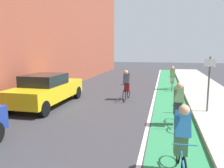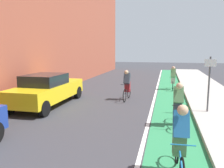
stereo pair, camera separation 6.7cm
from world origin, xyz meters
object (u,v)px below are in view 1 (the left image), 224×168
(cyclist_lead, at_px, (182,137))
(cyclist_mid, at_px, (178,104))
(cyclist_trailing, at_px, (127,84))
(parked_sedan_yellow_cab, at_px, (47,89))
(cyclist_far, at_px, (172,78))
(street_sign_post, at_px, (209,79))

(cyclist_lead, height_order, cyclist_mid, cyclist_lead)
(cyclist_lead, bearing_deg, cyclist_trailing, 108.50)
(parked_sedan_yellow_cab, distance_m, cyclist_trailing, 4.10)
(cyclist_mid, bearing_deg, cyclist_trailing, 123.27)
(cyclist_mid, height_order, cyclist_trailing, cyclist_trailing)
(cyclist_lead, height_order, cyclist_far, cyclist_lead)
(cyclist_trailing, bearing_deg, cyclist_lead, -71.50)
(cyclist_trailing, xyz_separation_m, street_sign_post, (3.72, -1.97, 0.65))
(parked_sedan_yellow_cab, distance_m, cyclist_lead, 7.66)
(cyclist_lead, distance_m, street_sign_post, 5.22)
(cyclist_lead, bearing_deg, parked_sedan_yellow_cab, 140.13)
(cyclist_lead, relative_size, street_sign_post, 0.74)
(cyclist_mid, bearing_deg, cyclist_far, 89.73)
(parked_sedan_yellow_cab, bearing_deg, cyclist_mid, -15.55)
(cyclist_lead, distance_m, cyclist_far, 10.82)
(cyclist_lead, xyz_separation_m, cyclist_mid, (0.11, 3.24, -0.04))
(parked_sedan_yellow_cab, relative_size, cyclist_trailing, 2.71)
(cyclist_far, height_order, street_sign_post, street_sign_post)
(cyclist_lead, height_order, street_sign_post, street_sign_post)
(parked_sedan_yellow_cab, bearing_deg, cyclist_lead, -39.87)
(parked_sedan_yellow_cab, relative_size, cyclist_far, 2.81)
(cyclist_lead, distance_m, cyclist_mid, 3.25)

